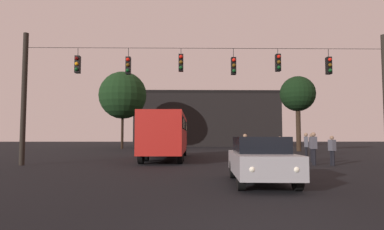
{
  "coord_description": "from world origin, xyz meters",
  "views": [
    {
      "loc": [
        -1.06,
        -4.94,
        1.51
      ],
      "look_at": [
        -0.74,
        16.34,
        2.95
      ],
      "focal_mm": 30.69,
      "sensor_mm": 36.0,
      "label": 1
    }
  ],
  "objects_px": {
    "pedestrian_crossing_right": "(332,149)",
    "pedestrian_trailing": "(245,147)",
    "tree_left_silhouette": "(123,95)",
    "car_near_right": "(260,159)",
    "pedestrian_near_bus": "(306,145)",
    "tree_behind_building": "(298,94)",
    "pedestrian_crossing_left": "(312,146)",
    "pedestrian_far_side": "(314,146)",
    "city_bus": "(167,132)",
    "pedestrian_crossing_center": "(280,148)"
  },
  "relations": [
    {
      "from": "pedestrian_trailing",
      "to": "tree_behind_building",
      "type": "bearing_deg",
      "value": 62.6
    },
    {
      "from": "pedestrian_crossing_right",
      "to": "tree_left_silhouette",
      "type": "xyz_separation_m",
      "value": [
        -16.31,
        26.12,
        6.2
      ]
    },
    {
      "from": "car_near_right",
      "to": "pedestrian_trailing",
      "type": "distance_m",
      "value": 7.52
    },
    {
      "from": "tree_left_silhouette",
      "to": "pedestrian_crossing_left",
      "type": "bearing_deg",
      "value": -55.92
    },
    {
      "from": "pedestrian_crossing_center",
      "to": "pedestrian_trailing",
      "type": "relative_size",
      "value": 0.92
    },
    {
      "from": "pedestrian_trailing",
      "to": "tree_behind_building",
      "type": "xyz_separation_m",
      "value": [
        8.8,
        16.98,
        5.19
      ]
    },
    {
      "from": "pedestrian_crossing_right",
      "to": "pedestrian_far_side",
      "type": "distance_m",
      "value": 0.93
    },
    {
      "from": "pedestrian_crossing_right",
      "to": "pedestrian_near_bus",
      "type": "xyz_separation_m",
      "value": [
        -0.15,
        3.38,
        0.13
      ]
    },
    {
      "from": "pedestrian_crossing_left",
      "to": "pedestrian_far_side",
      "type": "distance_m",
      "value": 2.18
    },
    {
      "from": "pedestrian_trailing",
      "to": "city_bus",
      "type": "bearing_deg",
      "value": 135.05
    },
    {
      "from": "pedestrian_crossing_center",
      "to": "pedestrian_trailing",
      "type": "bearing_deg",
      "value": -145.62
    },
    {
      "from": "car_near_right",
      "to": "pedestrian_crossing_center",
      "type": "xyz_separation_m",
      "value": [
        3.25,
        9.13,
        0.08
      ]
    },
    {
      "from": "pedestrian_crossing_right",
      "to": "pedestrian_trailing",
      "type": "height_order",
      "value": "pedestrian_trailing"
    },
    {
      "from": "pedestrian_trailing",
      "to": "pedestrian_far_side",
      "type": "distance_m",
      "value": 3.65
    },
    {
      "from": "pedestrian_crossing_center",
      "to": "city_bus",
      "type": "bearing_deg",
      "value": 157.15
    },
    {
      "from": "pedestrian_crossing_left",
      "to": "pedestrian_near_bus",
      "type": "height_order",
      "value": "pedestrian_near_bus"
    },
    {
      "from": "city_bus",
      "to": "pedestrian_crossing_center",
      "type": "relative_size",
      "value": 7.09
    },
    {
      "from": "pedestrian_near_bus",
      "to": "tree_behind_building",
      "type": "relative_size",
      "value": 0.22
    },
    {
      "from": "pedestrian_crossing_right",
      "to": "pedestrian_far_side",
      "type": "bearing_deg",
      "value": 164.82
    },
    {
      "from": "tree_left_silhouette",
      "to": "tree_behind_building",
      "type": "relative_size",
      "value": 1.26
    },
    {
      "from": "tree_left_silhouette",
      "to": "tree_behind_building",
      "type": "bearing_deg",
      "value": -21.97
    },
    {
      "from": "car_near_right",
      "to": "tree_behind_building",
      "type": "relative_size",
      "value": 0.54
    },
    {
      "from": "pedestrian_crossing_center",
      "to": "tree_left_silhouette",
      "type": "distance_m",
      "value": 28.28
    },
    {
      "from": "city_bus",
      "to": "pedestrian_crossing_right",
      "type": "xyz_separation_m",
      "value": [
        9.14,
        -5.45,
        -0.98
      ]
    },
    {
      "from": "car_near_right",
      "to": "pedestrian_far_side",
      "type": "height_order",
      "value": "pedestrian_far_side"
    },
    {
      "from": "pedestrian_near_bus",
      "to": "pedestrian_crossing_left",
      "type": "bearing_deg",
      "value": -92.65
    },
    {
      "from": "pedestrian_trailing",
      "to": "tree_behind_building",
      "type": "height_order",
      "value": "tree_behind_building"
    },
    {
      "from": "city_bus",
      "to": "tree_behind_building",
      "type": "bearing_deg",
      "value": 42.57
    },
    {
      "from": "city_bus",
      "to": "car_near_right",
      "type": "relative_size",
      "value": 2.5
    },
    {
      "from": "car_near_right",
      "to": "tree_left_silhouette",
      "type": "relative_size",
      "value": 0.43
    },
    {
      "from": "city_bus",
      "to": "pedestrian_far_side",
      "type": "distance_m",
      "value": 9.79
    },
    {
      "from": "car_near_right",
      "to": "pedestrian_trailing",
      "type": "xyz_separation_m",
      "value": [
        0.83,
        7.47,
        0.16
      ]
    },
    {
      "from": "city_bus",
      "to": "pedestrian_crossing_left",
      "type": "xyz_separation_m",
      "value": [
        8.94,
        -3.14,
        -0.88
      ]
    },
    {
      "from": "pedestrian_crossing_center",
      "to": "pedestrian_near_bus",
      "type": "height_order",
      "value": "pedestrian_near_bus"
    },
    {
      "from": "pedestrian_crossing_left",
      "to": "pedestrian_near_bus",
      "type": "xyz_separation_m",
      "value": [
        0.05,
        1.07,
        0.03
      ]
    },
    {
      "from": "car_near_right",
      "to": "pedestrian_near_bus",
      "type": "height_order",
      "value": "pedestrian_near_bus"
    },
    {
      "from": "pedestrian_far_side",
      "to": "pedestrian_near_bus",
      "type": "bearing_deg",
      "value": 76.77
    },
    {
      "from": "pedestrian_far_side",
      "to": "tree_left_silhouette",
      "type": "relative_size",
      "value": 0.17
    },
    {
      "from": "city_bus",
      "to": "pedestrian_near_bus",
      "type": "distance_m",
      "value": 9.26
    },
    {
      "from": "pedestrian_far_side",
      "to": "tree_left_silhouette",
      "type": "bearing_deg",
      "value": 120.79
    },
    {
      "from": "city_bus",
      "to": "tree_left_silhouette",
      "type": "height_order",
      "value": "tree_left_silhouette"
    },
    {
      "from": "tree_left_silhouette",
      "to": "pedestrian_crossing_center",
      "type": "bearing_deg",
      "value": -58.95
    },
    {
      "from": "car_near_right",
      "to": "tree_behind_building",
      "type": "distance_m",
      "value": 26.82
    },
    {
      "from": "pedestrian_trailing",
      "to": "tree_left_silhouette",
      "type": "distance_m",
      "value": 28.58
    },
    {
      "from": "pedestrian_crossing_left",
      "to": "pedestrian_crossing_right",
      "type": "relative_size",
      "value": 1.09
    },
    {
      "from": "tree_behind_building",
      "to": "tree_left_silhouette",
      "type": "bearing_deg",
      "value": 158.03
    },
    {
      "from": "pedestrian_crossing_center",
      "to": "pedestrian_crossing_right",
      "type": "xyz_separation_m",
      "value": [
        2.08,
        -2.48,
        0.02
      ]
    },
    {
      "from": "pedestrian_near_bus",
      "to": "pedestrian_far_side",
      "type": "distance_m",
      "value": 3.22
    },
    {
      "from": "pedestrian_crossing_center",
      "to": "pedestrian_trailing",
      "type": "height_order",
      "value": "pedestrian_trailing"
    },
    {
      "from": "pedestrian_far_side",
      "to": "pedestrian_trailing",
      "type": "bearing_deg",
      "value": 170.89
    }
  ]
}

